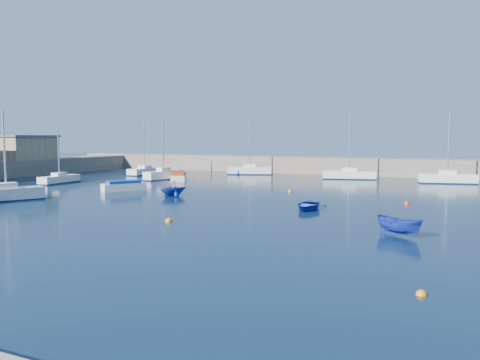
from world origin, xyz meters
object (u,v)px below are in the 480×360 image
at_px(sailboat_1, 6,194).
at_px(sailboat_3, 164,175).
at_px(brick_shed_a, 24,148).
at_px(sailboat_6, 349,175).
at_px(sailboat_7, 447,178).
at_px(motorboat_2, 179,177).
at_px(sailboat_4, 145,171).
at_px(sailboat_5, 250,170).
at_px(motorboat_1, 124,186).
at_px(dinghy_left, 173,188).
at_px(dinghy_right, 399,226).
at_px(dinghy_center, 308,205).
at_px(sailboat_2, 59,179).

bearing_deg(sailboat_1, sailboat_3, 116.80).
height_order(brick_shed_a, sailboat_6, sailboat_6).
relative_size(sailboat_3, sailboat_6, 0.87).
relative_size(sailboat_7, motorboat_2, 1.69).
xyz_separation_m(sailboat_4, sailboat_7, (42.98, 4.27, 0.10)).
relative_size(brick_shed_a, sailboat_5, 0.90).
bearing_deg(sailboat_1, sailboat_4, 131.07).
bearing_deg(motorboat_1, dinghy_left, 21.13).
bearing_deg(dinghy_right, motorboat_2, 77.18).
height_order(dinghy_center, dinghy_left, dinghy_left).
xyz_separation_m(sailboat_5, dinghy_right, (26.16, -38.09, -0.09)).
distance_m(sailboat_2, sailboat_4, 16.07).
bearing_deg(sailboat_3, motorboat_1, -60.62).
bearing_deg(sailboat_4, sailboat_7, 5.06).
relative_size(brick_shed_a, sailboat_2, 1.05).
bearing_deg(sailboat_2, sailboat_6, 30.86).
bearing_deg(motorboat_2, sailboat_2, -166.53).
bearing_deg(sailboat_6, dinghy_right, -178.09).
height_order(sailboat_4, dinghy_center, sailboat_4).
relative_size(sailboat_1, motorboat_1, 1.78).
bearing_deg(dinghy_left, sailboat_3, 154.19).
bearing_deg(sailboat_3, sailboat_7, 29.64).
xyz_separation_m(sailboat_3, sailboat_6, (23.01, 11.19, -0.02)).
bearing_deg(sailboat_7, sailboat_4, 83.10).
bearing_deg(motorboat_2, sailboat_4, 121.16).
bearing_deg(motorboat_2, sailboat_7, -10.04).
xyz_separation_m(sailboat_7, dinghy_center, (-9.75, -28.04, -0.31)).
bearing_deg(dinghy_left, sailboat_4, 159.19).
relative_size(brick_shed_a, dinghy_right, 2.71).
distance_m(sailboat_4, sailboat_7, 43.19).
relative_size(sailboat_4, dinghy_right, 2.97).
xyz_separation_m(sailboat_6, sailboat_7, (12.45, -0.92, 0.03)).
height_order(sailboat_1, motorboat_2, sailboat_1).
height_order(sailboat_1, dinghy_right, sailboat_1).
xyz_separation_m(sailboat_3, motorboat_2, (2.52, -0.10, -0.17)).
distance_m(sailboat_4, motorboat_1, 22.33).
bearing_deg(dinghy_left, motorboat_1, -164.70).
bearing_deg(sailboat_7, dinghy_right, 164.11).
bearing_deg(dinghy_center, sailboat_5, 120.37).
distance_m(sailboat_2, sailboat_3, 13.38).
distance_m(sailboat_1, sailboat_3, 24.32).
relative_size(sailboat_1, sailboat_7, 0.93).
bearing_deg(sailboat_6, motorboat_1, 127.75).
distance_m(sailboat_4, motorboat_2, 11.75).
bearing_deg(brick_shed_a, motorboat_1, -21.31).
height_order(sailboat_5, motorboat_2, sailboat_5).
distance_m(sailboat_5, sailboat_7, 28.34).
bearing_deg(sailboat_7, dinghy_left, 123.24).
height_order(sailboat_1, sailboat_2, sailboat_1).
relative_size(brick_shed_a, sailboat_7, 0.89).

